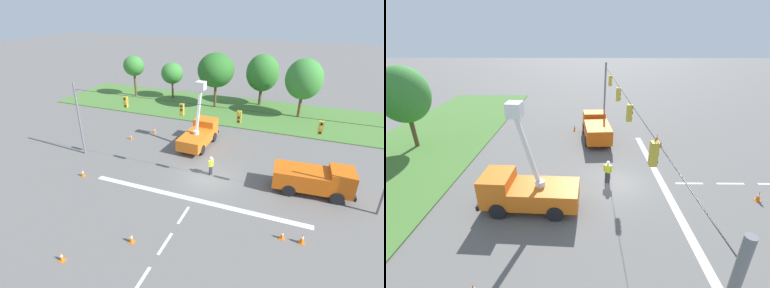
{
  "view_description": "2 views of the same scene",
  "coord_description": "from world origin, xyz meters",
  "views": [
    {
      "loc": [
        6.85,
        -20.99,
        13.99
      ],
      "look_at": [
        -1.86,
        1.16,
        2.47
      ],
      "focal_mm": 28.0,
      "sensor_mm": 36.0,
      "label": 1
    },
    {
      "loc": [
        -16.16,
        2.7,
        10.16
      ],
      "look_at": [
        2.0,
        2.93,
        2.24
      ],
      "focal_mm": 24.0,
      "sensor_mm": 36.0,
      "label": 2
    }
  ],
  "objects": [
    {
      "name": "signal_gantry",
      "position": [
        0.07,
        -0.0,
        4.58
      ],
      "size": [
        26.2,
        0.33,
        7.2
      ],
      "color": "slate",
      "rests_on": "ground"
    },
    {
      "name": "tree_east",
      "position": [
        0.66,
        21.74,
        4.71
      ],
      "size": [
        4.55,
        4.11,
        7.3
      ],
      "color": "brown",
      "rests_on": "ground"
    },
    {
      "name": "tree_west",
      "position": [
        -12.64,
        20.33,
        3.89
      ],
      "size": [
        3.34,
        3.37,
        5.49
      ],
      "color": "brown",
      "rests_on": "ground"
    },
    {
      "name": "tree_centre",
      "position": [
        -5.14,
        18.43,
        5.31
      ],
      "size": [
        4.99,
        5.4,
        7.63
      ],
      "color": "brown",
      "rests_on": "ground"
    },
    {
      "name": "traffic_cone_far_left",
      "position": [
        -10.26,
        -3.62,
        0.35
      ],
      "size": [
        0.36,
        0.36,
        0.71
      ],
      "color": "orange",
      "rests_on": "ground"
    },
    {
      "name": "utility_truck_bucket_lift",
      "position": [
        -2.94,
        6.05,
        1.35
      ],
      "size": [
        2.7,
        6.1,
        6.77
      ],
      "color": "orange",
      "rests_on": "ground"
    },
    {
      "name": "lane_markings",
      "position": [
        0.0,
        -4.74,
        0.0
      ],
      "size": [
        17.6,
        15.25,
        0.01
      ],
      "color": "silver",
      "rests_on": "ground"
    },
    {
      "name": "traffic_cone_foreground_left",
      "position": [
        6.84,
        -5.08,
        0.31
      ],
      "size": [
        0.36,
        0.36,
        0.64
      ],
      "color": "orange",
      "rests_on": "ground"
    },
    {
      "name": "tree_far_east",
      "position": [
        6.3,
        18.5,
        5.06
      ],
      "size": [
        4.57,
        4.29,
        7.61
      ],
      "color": "brown",
      "rests_on": "ground"
    },
    {
      "name": "traffic_cone_foreground_right",
      "position": [
        -5.09,
        -11.72,
        0.3
      ],
      "size": [
        0.36,
        0.36,
        0.63
      ],
      "color": "orange",
      "rests_on": "ground"
    },
    {
      "name": "grass_verge",
      "position": [
        0.0,
        18.0,
        0.05
      ],
      "size": [
        56.0,
        12.0,
        0.1
      ],
      "primitive_type": "cube",
      "color": "#477533",
      "rests_on": "ground"
    },
    {
      "name": "traffic_cone_lane_edge_b",
      "position": [
        -2.06,
        -8.92,
        0.35
      ],
      "size": [
        0.36,
        0.36,
        0.71
      ],
      "color": "orange",
      "rests_on": "ground"
    },
    {
      "name": "traffic_cone_mid_right",
      "position": [
        11.04,
        3.44,
        0.29
      ],
      "size": [
        0.36,
        0.36,
        0.62
      ],
      "color": "orange",
      "rests_on": "ground"
    },
    {
      "name": "utility_truck_support_near",
      "position": [
        8.5,
        1.17,
        1.25
      ],
      "size": [
        6.27,
        2.77,
        2.33
      ],
      "color": "#D6560F",
      "rests_on": "ground"
    },
    {
      "name": "tree_far_west",
      "position": [
        -18.54,
        19.09,
        4.77
      ],
      "size": [
        3.28,
        2.97,
        6.34
      ],
      "color": "brown",
      "rests_on": "ground"
    },
    {
      "name": "traffic_cone_mid_left",
      "position": [
        -8.89,
        7.13,
        0.32
      ],
      "size": [
        0.36,
        0.36,
        0.67
      ],
      "color": "orange",
      "rests_on": "ground"
    },
    {
      "name": "traffic_cone_lane_edge_a",
      "position": [
        -10.45,
        4.55,
        0.31
      ],
      "size": [
        0.36,
        0.36,
        0.64
      ],
      "color": "orange",
      "rests_on": "ground"
    },
    {
      "name": "traffic_cone_near_bucket",
      "position": [
        8.06,
        -5.04,
        0.4
      ],
      "size": [
        0.36,
        0.36,
        0.81
      ],
      "color": "orange",
      "rests_on": "ground"
    },
    {
      "name": "ground_plane",
      "position": [
        0.0,
        0.0,
        0.0
      ],
      "size": [
        200.0,
        200.0,
        0.0
      ],
      "primitive_type": "plane",
      "color": "#605E5B"
    },
    {
      "name": "road_worker",
      "position": [
        0.07,
        0.75,
        1.0
      ],
      "size": [
        0.36,
        0.62,
        1.77
      ],
      "color": "#383842",
      "rests_on": "ground"
    }
  ]
}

